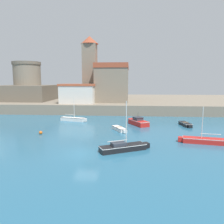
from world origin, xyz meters
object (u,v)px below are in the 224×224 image
Objects in this scene: sailboat_white_1 at (73,119)px; mooring_buoy at (41,133)px; dinghy_black_4 at (185,124)px; church at (109,80)px; harbor_shed_mid_row at (78,94)px; motorboat_red_2 at (138,122)px; sailboat_red_5 at (204,140)px; sailboat_black_3 at (124,147)px; dinghy_white_6 at (119,129)px; fortress at (28,88)px.

mooring_buoy is (-2.03, -10.80, -0.15)m from sailboat_white_1.
church is at bearing 125.06° from dinghy_black_4.
harbor_shed_mid_row is (-7.04, -7.52, -3.21)m from church.
mooring_buoy is 0.03× the size of church.
sailboat_white_1 is 12.69m from motorboat_red_2.
sailboat_red_5 is (7.73, -10.93, -0.16)m from motorboat_red_2.
sailboat_black_3 reaches higher than dinghy_white_6.
sailboat_red_5 is at bearing -34.28° from sailboat_white_1.
sailboat_black_3 is 13.94m from mooring_buoy.
fortress is (-23.04, -0.13, -2.10)m from church.
motorboat_red_2 is 0.61× the size of harbor_shed_mid_row.
church is (-14.82, 32.56, 7.50)m from sailboat_red_5.
sailboat_red_5 is at bearing -65.52° from church.
sailboat_white_1 reaches higher than dinghy_black_4.
sailboat_black_3 reaches higher than dinghy_black_4.
sailboat_white_1 is at bearing 167.32° from motorboat_red_2.
church is at bearing 98.67° from dinghy_white_6.
dinghy_white_6 reaches higher than mooring_buoy.
sailboat_red_5 is at bearing -92.47° from dinghy_black_4.
sailboat_black_3 is at bearing -59.53° from sailboat_white_1.
church is at bearing 97.77° from sailboat_black_3.
harbor_shed_mid_row is at bearing 112.65° from sailboat_black_3.
fortress reaches higher than sailboat_red_5.
harbor_shed_mid_row reaches higher than dinghy_white_6.
sailboat_red_5 reaches higher than mooring_buoy.
church reaches higher than harbor_shed_mid_row.
church reaches higher than dinghy_black_4.
sailboat_red_5 is at bearing -7.50° from mooring_buoy.
sailboat_black_3 is 1.53× the size of dinghy_white_6.
dinghy_white_6 is at bearing 95.35° from sailboat_black_3.
fortress is at bearing 144.48° from motorboat_red_2.
fortress is (-38.33, 21.66, 5.47)m from dinghy_black_4.
motorboat_red_2 is at bearing 178.96° from dinghy_black_4.
motorboat_red_2 reaches higher than dinghy_black_4.
sailboat_white_1 is at bearing 79.33° from mooring_buoy.
harbor_shed_mid_row is at bearing 98.78° from sailboat_white_1.
harbor_shed_mid_row is at bearing -133.09° from church.
fortress is 1.60× the size of harbor_shed_mid_row.
motorboat_red_2 is at bearing 125.28° from sailboat_red_5.
mooring_buoy is 22.56m from harbor_shed_mid_row.
dinghy_black_4 is at bearing -1.04° from motorboat_red_2.
harbor_shed_mid_row is at bearing 147.43° from dinghy_black_4.
sailboat_red_5 is (-0.47, -10.78, 0.08)m from dinghy_black_4.
sailboat_black_3 is 31.42m from harbor_shed_mid_row.
mooring_buoy is at bearing -150.94° from motorboat_red_2.
sailboat_black_3 is 46.01m from fortress.
dinghy_black_4 is at bearing 22.20° from dinghy_white_6.
church is at bearing 108.15° from motorboat_red_2.
dinghy_white_6 is 38.10m from fortress.
dinghy_black_4 is (20.58, -2.94, -0.08)m from sailboat_white_1.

